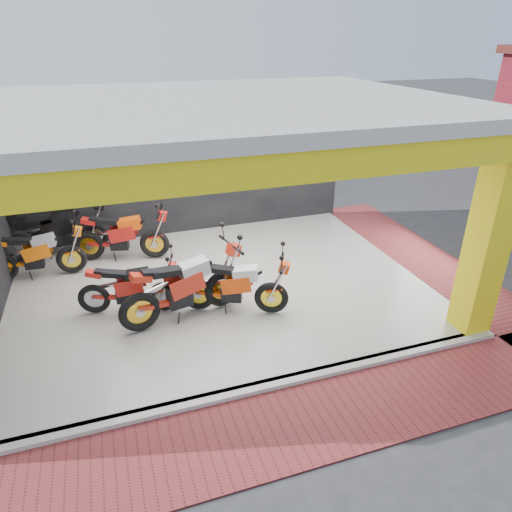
{
  "coord_description": "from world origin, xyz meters",
  "views": [
    {
      "loc": [
        -1.86,
        -5.84,
        4.69
      ],
      "look_at": [
        0.61,
        1.48,
        0.9
      ],
      "focal_mm": 32.0,
      "sensor_mm": 36.0,
      "label": 1
    }
  ],
  "objects": [
    {
      "name": "back_wall",
      "position": [
        0.0,
        5.1,
        1.75
      ],
      "size": [
        8.2,
        0.2,
        3.5
      ],
      "primitive_type": "cube",
      "color": "black",
      "rests_on": "ground"
    },
    {
      "name": "moto_row_a",
      "position": [
        -0.13,
        1.21,
        0.83
      ],
      "size": [
        2.53,
        1.37,
        1.46
      ],
      "primitive_type": null,
      "rotation": [
        0.0,
        0.0,
        0.21
      ],
      "color": "red",
      "rests_on": "showroom_floor"
    },
    {
      "name": "moto_row_c",
      "position": [
        -1.06,
        3.66,
        0.77
      ],
      "size": [
        2.34,
        1.34,
        1.35
      ],
      "primitive_type": null,
      "rotation": [
        0.0,
        0.0,
        -0.25
      ],
      "color": "red",
      "rests_on": "showroom_floor"
    },
    {
      "name": "paver_front",
      "position": [
        0.0,
        -1.8,
        0.01
      ],
      "size": [
        9.0,
        1.4,
        0.03
      ],
      "primitive_type": "cube",
      "color": "maroon",
      "rests_on": "ground"
    },
    {
      "name": "moto_hero",
      "position": [
        0.63,
        0.7,
        0.73
      ],
      "size": [
        2.19,
        1.53,
        1.26
      ],
      "primitive_type": null,
      "rotation": [
        0.0,
        0.0,
        -0.41
      ],
      "color": "#F4450A",
      "rests_on": "showroom_floor"
    },
    {
      "name": "showroom_ceiling",
      "position": [
        0.0,
        2.0,
        3.6
      ],
      "size": [
        8.4,
        6.4,
        0.2
      ],
      "primitive_type": "cube",
      "color": "beige",
      "rests_on": "corner_column"
    },
    {
      "name": "showroom_floor",
      "position": [
        0.0,
        2.0,
        0.05
      ],
      "size": [
        8.0,
        6.0,
        0.1
      ],
      "primitive_type": "cube",
      "color": "silver",
      "rests_on": "ground"
    },
    {
      "name": "moto_row_e",
      "position": [
        -2.8,
        3.48,
        0.73
      ],
      "size": [
        2.09,
        0.86,
        1.25
      ],
      "primitive_type": null,
      "rotation": [
        0.0,
        0.0,
        -0.05
      ],
      "color": "orange",
      "rests_on": "showroom_floor"
    },
    {
      "name": "ground",
      "position": [
        0.0,
        0.0,
        0.0
      ],
      "size": [
        80.0,
        80.0,
        0.0
      ],
      "primitive_type": "plane",
      "color": "#2D2D30",
      "rests_on": "ground"
    },
    {
      "name": "moto_row_d",
      "position": [
        -2.36,
        4.5,
        0.83
      ],
      "size": [
        2.43,
        0.96,
        1.47
      ],
      "primitive_type": null,
      "rotation": [
        0.0,
        0.0,
        0.03
      ],
      "color": "black",
      "rests_on": "showroom_floor"
    },
    {
      "name": "floor_kerb",
      "position": [
        0.0,
        -1.02,
        0.05
      ],
      "size": [
        8.0,
        0.2,
        0.1
      ],
      "primitive_type": "cube",
      "color": "silver",
      "rests_on": "ground"
    },
    {
      "name": "header_beam_front",
      "position": [
        0.0,
        -1.0,
        3.3
      ],
      "size": [
        8.4,
        0.3,
        0.4
      ],
      "primitive_type": "cube",
      "color": "yellow",
      "rests_on": "corner_column"
    },
    {
      "name": "moto_row_b",
      "position": [
        -1.18,
        1.4,
        0.69
      ],
      "size": [
        2.04,
        1.17,
        1.17
      ],
      "primitive_type": null,
      "rotation": [
        0.0,
        0.0,
        -0.26
      ],
      "color": "red",
      "rests_on": "showroom_floor"
    },
    {
      "name": "corner_column",
      "position": [
        3.75,
        -0.75,
        1.75
      ],
      "size": [
        0.5,
        0.5,
        3.5
      ],
      "primitive_type": "cube",
      "color": "yellow",
      "rests_on": "ground"
    },
    {
      "name": "paver_right",
      "position": [
        4.8,
        2.0,
        0.01
      ],
      "size": [
        1.4,
        7.0,
        0.03
      ],
      "primitive_type": "cube",
      "color": "maroon",
      "rests_on": "ground"
    },
    {
      "name": "header_beam_right",
      "position": [
        4.0,
        2.0,
        3.3
      ],
      "size": [
        0.3,
        6.4,
        0.4
      ],
      "primitive_type": "cube",
      "color": "yellow",
      "rests_on": "corner_column"
    }
  ]
}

